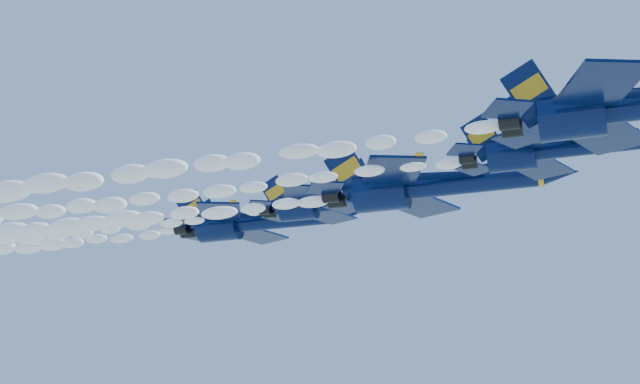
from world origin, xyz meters
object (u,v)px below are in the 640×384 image
(jet_lead, at_px, (635,107))
(jet_third, at_px, (431,186))
(jet_fourth, at_px, (331,203))
(jet_fifth, at_px, (256,222))
(jet_second, at_px, (556,148))

(jet_lead, bearing_deg, jet_third, 131.30)
(jet_fourth, relative_size, jet_fifth, 0.78)
(jet_fifth, bearing_deg, jet_second, -34.71)
(jet_second, bearing_deg, jet_fifth, 145.29)
(jet_lead, height_order, jet_third, jet_third)
(jet_lead, height_order, jet_second, jet_second)
(jet_third, relative_size, jet_fifth, 1.00)
(jet_fifth, bearing_deg, jet_fourth, -36.40)
(jet_third, xyz_separation_m, jet_fourth, (-10.30, 6.50, 1.51))
(jet_lead, distance_m, jet_fourth, 34.71)
(jet_lead, bearing_deg, jet_fifth, 138.85)
(jet_third, relative_size, jet_fourth, 1.29)
(jet_second, relative_size, jet_fourth, 0.97)
(jet_third, distance_m, jet_fifth, 25.48)
(jet_lead, bearing_deg, jet_second, 116.23)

